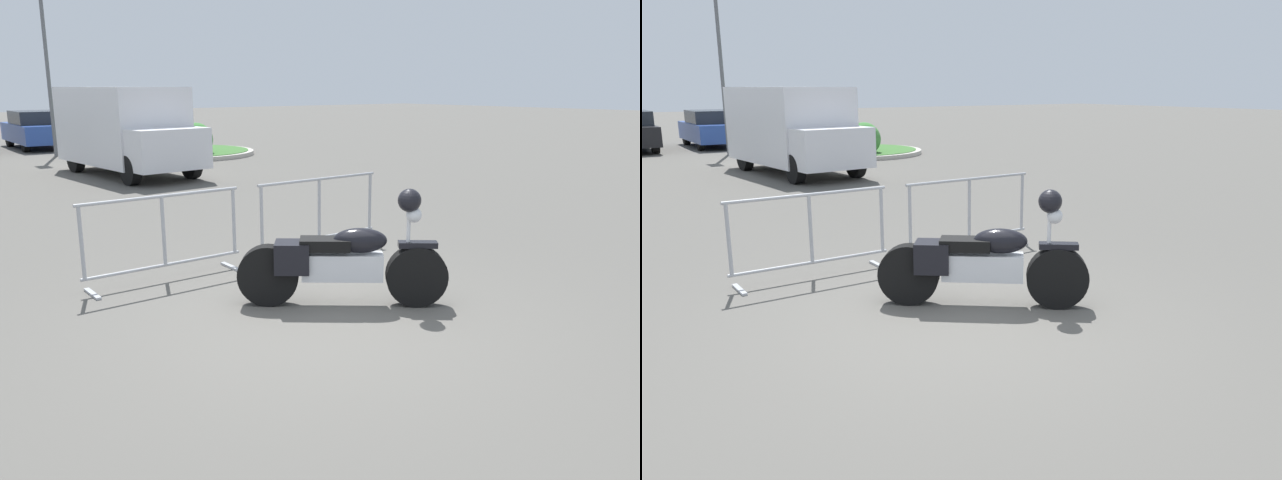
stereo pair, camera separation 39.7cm
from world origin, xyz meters
TOP-DOWN VIEW (x-y plane):
  - ground_plane at (0.00, 0.00)m, footprint 120.00×120.00m
  - motorcycle at (0.51, 0.31)m, footprint 1.90×1.55m
  - crowd_barrier_near at (-0.67, 2.29)m, footprint 2.05×0.47m
  - crowd_barrier_far at (1.69, 2.29)m, footprint 2.05×0.47m
  - delivery_van at (2.43, 11.89)m, footprint 2.44×5.17m
  - parked_car_blue at (2.32, 21.23)m, footprint 1.70×4.18m
  - parked_car_maroon at (5.34, 21.68)m, footprint 1.77×4.35m
  - planter_island at (5.61, 15.35)m, footprint 4.66×4.66m
  - street_lamp at (2.11, 17.86)m, footprint 0.36×0.70m

SIDE VIEW (x-z plane):
  - ground_plane at x=0.00m, z-range 0.00..0.00m
  - planter_island at x=5.61m, z-range -0.23..1.01m
  - motorcycle at x=0.51m, z-range -0.15..1.13m
  - crowd_barrier_near at x=-0.67m, z-range 0.02..1.09m
  - crowd_barrier_far at x=1.69m, z-range 0.02..1.09m
  - parked_car_blue at x=2.32m, z-range 0.01..1.43m
  - parked_car_maroon at x=5.34m, z-range 0.01..1.49m
  - delivery_van at x=2.43m, z-range 0.09..2.40m
  - street_lamp at x=2.11m, z-range 0.87..6.55m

